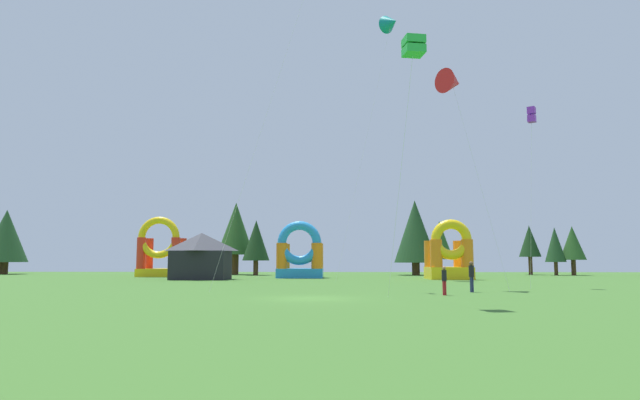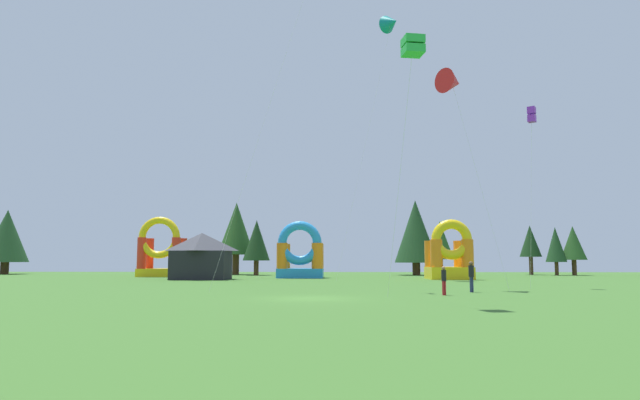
{
  "view_description": "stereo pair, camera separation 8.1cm",
  "coord_description": "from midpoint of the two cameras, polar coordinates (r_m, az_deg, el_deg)",
  "views": [
    {
      "loc": [
        1.34,
        -27.51,
        1.9
      ],
      "look_at": [
        0.0,
        13.93,
        6.44
      ],
      "focal_mm": 30.82,
      "sensor_mm": 36.0,
      "label": 1
    },
    {
      "loc": [
        1.43,
        -27.5,
        1.9
      ],
      "look_at": [
        0.0,
        13.93,
        6.44
      ],
      "focal_mm": 30.82,
      "sensor_mm": 36.0,
      "label": 2
    }
  ],
  "objects": [
    {
      "name": "tree_row_3",
      "position": [
        70.52,
        9.82,
        -3.24
      ],
      "size": [
        5.4,
        5.4,
        9.46
      ],
      "color": "#4C331E",
      "rests_on": "ground_plane"
    },
    {
      "name": "ground_plane",
      "position": [
        27.61,
        -1.04,
        -10.19
      ],
      "size": [
        120.0,
        120.0,
        0.0
      ],
      "primitive_type": "plane",
      "color": "#3D6B28"
    },
    {
      "name": "inflatable_yellow_castle",
      "position": [
        58.72,
        -2.14,
        -6.0
      ],
      "size": [
        4.85,
        4.15,
        5.97
      ],
      "color": "#268CD8",
      "rests_on": "ground_plane"
    },
    {
      "name": "person_midfield",
      "position": [
        30.81,
        12.7,
        -7.9
      ],
      "size": [
        0.38,
        0.38,
        1.57
      ],
      "rotation": [
        0.0,
        0.0,
        0.68
      ],
      "color": "#B21E26",
      "rests_on": "ground_plane"
    },
    {
      "name": "inflatable_orange_dome",
      "position": [
        65.61,
        -16.26,
        -5.39
      ],
      "size": [
        4.93,
        3.56,
        6.79
      ],
      "color": "yellow",
      "rests_on": "ground_plane"
    },
    {
      "name": "kite_purple_box",
      "position": [
        43.12,
        21.06,
        8.22
      ],
      "size": [
        1.67,
        2.46,
        12.96
      ],
      "color": "purple",
      "rests_on": "ground_plane"
    },
    {
      "name": "tree_row_6",
      "position": [
        74.73,
        23.18,
        -4.3
      ],
      "size": [
        2.51,
        2.51,
        5.99
      ],
      "color": "#4C331E",
      "rests_on": "ground_plane"
    },
    {
      "name": "kite_green_box",
      "position": [
        25.93,
        9.6,
        15.44
      ],
      "size": [
        1.41,
        5.2,
        11.87
      ],
      "color": "green",
      "rests_on": "ground_plane"
    },
    {
      "name": "tree_row_1",
      "position": [
        72.94,
        -8.77,
        -2.98
      ],
      "size": [
        4.77,
        4.77,
        9.42
      ],
      "color": "#4C331E",
      "rests_on": "ground_plane"
    },
    {
      "name": "inflatable_blue_arch",
      "position": [
        56.43,
        13.21,
        -5.95
      ],
      "size": [
        4.18,
        4.82,
        5.85
      ],
      "color": "yellow",
      "rests_on": "ground_plane"
    },
    {
      "name": "person_far_side",
      "position": [
        34.0,
        15.39,
        -7.4
      ],
      "size": [
        0.44,
        0.44,
        1.82
      ],
      "rotation": [
        0.0,
        0.0,
        0.82
      ],
      "color": "navy",
      "rests_on": "ground_plane"
    },
    {
      "name": "kite_red_delta",
      "position": [
        39.93,
        13.48,
        11.8
      ],
      "size": [
        3.65,
        4.38,
        15.05
      ],
      "color": "red",
      "rests_on": "ground_plane"
    },
    {
      "name": "tree_row_5",
      "position": [
        76.09,
        20.9,
        -4.04
      ],
      "size": [
        2.74,
        2.74,
        6.36
      ],
      "color": "#4C331E",
      "rests_on": "ground_plane"
    },
    {
      "name": "tree_row_7",
      "position": [
        75.68,
        24.71,
        -4.1
      ],
      "size": [
        3.08,
        3.08,
        6.12
      ],
      "color": "#4C331E",
      "rests_on": "ground_plane"
    },
    {
      "name": "tree_row_4",
      "position": [
        70.01,
        12.29,
        -4.13
      ],
      "size": [
        3.25,
        3.25,
        6.73
      ],
      "color": "#4C331E",
      "rests_on": "ground_plane"
    },
    {
      "name": "tree_row_2",
      "position": [
        69.46,
        -6.69,
        -4.21
      ],
      "size": [
        3.4,
        3.4,
        6.88
      ],
      "color": "#4C331E",
      "rests_on": "ground_plane"
    },
    {
      "name": "kite_teal_delta",
      "position": [
        61.0,
        7.34,
        17.78
      ],
      "size": [
        7.16,
        5.19,
        27.73
      ],
      "color": "#0C7F7A",
      "rests_on": "ground_plane"
    },
    {
      "name": "tree_row_0",
      "position": [
        85.2,
        -29.86,
        -3.26
      ],
      "size": [
        5.79,
        5.79,
        8.65
      ],
      "color": "#4C331E",
      "rests_on": "ground_plane"
    },
    {
      "name": "festival_tent",
      "position": [
        55.2,
        -12.28,
        -5.72
      ],
      "size": [
        5.27,
        4.23,
        4.54
      ],
      "color": "black",
      "rests_on": "ground_plane"
    }
  ]
}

